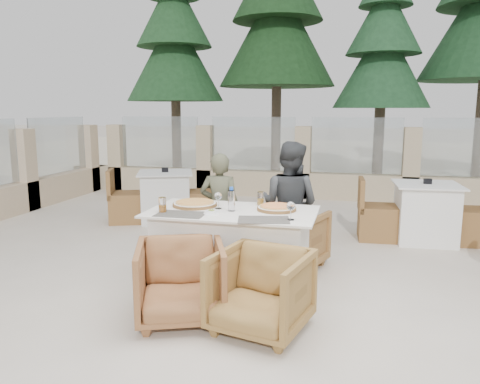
% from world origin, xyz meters
% --- Properties ---
extents(ground, '(80.00, 80.00, 0.00)m').
position_xyz_m(ground, '(0.00, 0.00, 0.00)').
color(ground, beige).
rests_on(ground, ground).
extents(sand_patch, '(30.00, 16.00, 0.01)m').
position_xyz_m(sand_patch, '(0.00, 14.00, 0.01)').
color(sand_patch, beige).
rests_on(sand_patch, ground).
extents(perimeter_wall_far, '(10.00, 0.34, 1.60)m').
position_xyz_m(perimeter_wall_far, '(0.00, 4.80, 0.80)').
color(perimeter_wall_far, '#C3AF8A').
rests_on(perimeter_wall_far, ground).
extents(pine_far_left, '(2.42, 2.42, 5.50)m').
position_xyz_m(pine_far_left, '(-3.50, 7.00, 2.75)').
color(pine_far_left, '#1E4723').
rests_on(pine_far_left, ground).
extents(pine_mid_left, '(2.86, 2.86, 6.50)m').
position_xyz_m(pine_mid_left, '(-1.00, 7.50, 3.25)').
color(pine_mid_left, '#183B19').
rests_on(pine_mid_left, ground).
extents(pine_centre, '(2.20, 2.20, 5.00)m').
position_xyz_m(pine_centre, '(1.50, 7.20, 2.50)').
color(pine_centre, '#214D2A').
rests_on(pine_centre, ground).
extents(dining_table, '(1.60, 0.90, 0.77)m').
position_xyz_m(dining_table, '(-0.11, -0.09, 0.39)').
color(dining_table, silver).
rests_on(dining_table, ground).
extents(placemat_near_left, '(0.46, 0.31, 0.00)m').
position_xyz_m(placemat_near_left, '(-0.54, -0.36, 0.77)').
color(placemat_near_left, '#534F47').
rests_on(placemat_near_left, dining_table).
extents(placemat_near_right, '(0.50, 0.39, 0.00)m').
position_xyz_m(placemat_near_right, '(0.25, -0.39, 0.77)').
color(placemat_near_right, '#57514A').
rests_on(placemat_near_right, dining_table).
extents(pizza_left, '(0.59, 0.59, 0.06)m').
position_xyz_m(pizza_left, '(-0.54, 0.03, 0.80)').
color(pizza_left, '#C7611B').
rests_on(pizza_left, dining_table).
extents(pizza_right, '(0.50, 0.50, 0.05)m').
position_xyz_m(pizza_right, '(0.29, 0.03, 0.79)').
color(pizza_right, '#FA5A22').
rests_on(pizza_right, dining_table).
extents(water_bottle, '(0.08, 0.08, 0.23)m').
position_xyz_m(water_bottle, '(-0.12, -0.10, 0.89)').
color(water_bottle, '#A8C6DD').
rests_on(water_bottle, dining_table).
extents(wine_glass_centre, '(0.08, 0.08, 0.18)m').
position_xyz_m(wine_glass_centre, '(-0.27, -0.04, 0.86)').
color(wine_glass_centre, white).
rests_on(wine_glass_centre, dining_table).
extents(wine_glass_corner, '(0.08, 0.08, 0.18)m').
position_xyz_m(wine_glass_corner, '(0.48, -0.33, 0.86)').
color(wine_glass_corner, white).
rests_on(wine_glass_corner, dining_table).
extents(beer_glass_left, '(0.08, 0.08, 0.14)m').
position_xyz_m(beer_glass_left, '(-0.74, -0.32, 0.84)').
color(beer_glass_left, orange).
rests_on(beer_glass_left, dining_table).
extents(beer_glass_right, '(0.08, 0.08, 0.14)m').
position_xyz_m(beer_glass_right, '(0.09, 0.24, 0.84)').
color(beer_glass_right, orange).
rests_on(beer_glass_right, dining_table).
extents(olive_dish, '(0.15, 0.15, 0.04)m').
position_xyz_m(olive_dish, '(-0.27, -0.28, 0.79)').
color(olive_dish, white).
rests_on(olive_dish, dining_table).
extents(armchair_far_left, '(0.64, 0.66, 0.53)m').
position_xyz_m(armchair_far_left, '(-0.51, 0.80, 0.27)').
color(armchair_far_left, brown).
rests_on(armchair_far_left, ground).
extents(armchair_far_right, '(0.89, 0.90, 0.65)m').
position_xyz_m(armchair_far_right, '(0.35, 0.63, 0.32)').
color(armchair_far_right, olive).
rests_on(armchair_far_right, ground).
extents(armchair_near_left, '(0.92, 0.94, 0.66)m').
position_xyz_m(armchair_near_left, '(-0.34, -0.89, 0.33)').
color(armchair_near_left, '#935E35').
rests_on(armchair_near_left, ground).
extents(armchair_near_right, '(0.84, 0.85, 0.65)m').
position_xyz_m(armchair_near_right, '(0.33, -0.92, 0.32)').
color(armchair_near_right, olive).
rests_on(armchair_near_right, ground).
extents(diner_left, '(0.48, 0.33, 1.26)m').
position_xyz_m(diner_left, '(-0.44, 0.60, 0.63)').
color(diner_left, '#50513B').
rests_on(diner_left, ground).
extents(diner_right, '(0.81, 0.71, 1.39)m').
position_xyz_m(diner_right, '(0.33, 0.68, 0.70)').
color(diner_right, '#3A3C3F').
rests_on(diner_right, ground).
extents(bg_table_a, '(1.83, 1.37, 0.77)m').
position_xyz_m(bg_table_a, '(-1.84, 2.34, 0.39)').
color(bg_table_a, silver).
rests_on(bg_table_a, ground).
extents(bg_table_b, '(1.69, 0.92, 0.77)m').
position_xyz_m(bg_table_b, '(1.93, 2.09, 0.39)').
color(bg_table_b, white).
rests_on(bg_table_b, ground).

